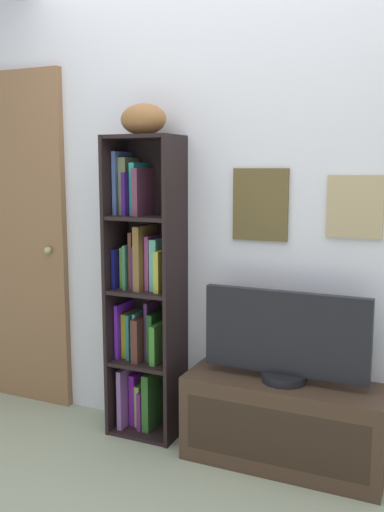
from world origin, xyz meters
name	(u,v)px	position (x,y,z in m)	size (l,w,h in m)	color
back_wall	(243,217)	(0.00, 1.13, 1.22)	(4.80, 0.08, 2.44)	silver
bookshelf	(144,295)	(-0.52, 0.99, 0.78)	(0.39, 0.27, 1.64)	black
football	(143,119)	(-0.49, 0.96, 1.72)	(0.26, 0.16, 0.16)	#925F31
tv_stand	(283,423)	(0.30, 0.93, 0.22)	(0.98, 0.34, 0.44)	#443022
television	(285,337)	(0.30, 0.93, 0.66)	(0.81, 0.22, 0.45)	black
door	(13,240)	(-1.50, 1.08, 1.02)	(0.79, 0.09, 2.05)	#8B6240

